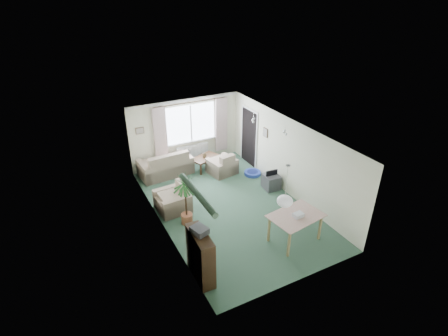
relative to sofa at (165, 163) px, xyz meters
name	(u,v)px	position (x,y,z in m)	size (l,w,h in m)	color
ground	(229,207)	(0.98, -2.75, -0.44)	(6.50, 6.50, 0.00)	#325440
window	(191,123)	(1.18, 0.48, 1.06)	(1.80, 0.03, 1.30)	white
curtain_rod	(191,102)	(1.18, 0.40, 1.83)	(2.60, 0.03, 0.03)	black
curtain_left	(160,136)	(0.03, 0.38, 0.83)	(0.45, 0.08, 2.00)	beige
curtain_right	(221,125)	(2.33, 0.38, 0.83)	(0.45, 0.08, 2.00)	beige
radiator	(192,152)	(1.18, 0.44, -0.04)	(1.20, 0.10, 0.55)	white
doorway	(249,137)	(2.96, -0.55, 0.56)	(0.03, 0.95, 2.00)	black
pendant_lamp	(285,201)	(1.18, -5.05, 1.04)	(0.36, 0.36, 0.36)	white
tinsel_garland	(197,194)	(-0.94, -5.05, 1.84)	(1.60, 1.60, 0.12)	#196626
bauble_cluster_a	(253,119)	(2.28, -1.85, 1.78)	(0.20, 0.20, 0.20)	silver
bauble_cluster_b	(285,130)	(2.58, -3.05, 1.78)	(0.20, 0.20, 0.20)	silver
wall_picture_back	(140,131)	(-0.62, 0.48, 1.11)	(0.28, 0.03, 0.22)	brown
wall_picture_right	(265,132)	(2.96, -1.55, 1.11)	(0.03, 0.24, 0.30)	brown
sofa	(165,163)	(0.00, 0.00, 0.00)	(1.75, 0.93, 0.88)	tan
armchair_corner	(222,163)	(1.75, -0.80, -0.05)	(0.86, 0.82, 0.77)	tan
armchair_left	(172,197)	(-0.52, -2.13, -0.03)	(0.91, 0.87, 0.82)	#C8AC97
coffee_table	(205,163)	(1.37, -0.22, -0.22)	(0.98, 0.54, 0.44)	black
photo_frame	(204,155)	(1.36, -0.23, 0.08)	(0.12, 0.02, 0.16)	brown
bookshelf	(201,256)	(-0.86, -4.90, 0.15)	(0.32, 0.96, 1.18)	black
hifi_box	(200,230)	(-0.84, -4.85, 0.81)	(0.28, 0.35, 0.14)	#3F3E44
houseplant	(186,199)	(-0.40, -2.92, 0.34)	(0.67, 0.67, 1.56)	#205D33
dining_table	(295,228)	(1.74, -4.84, -0.06)	(1.20, 0.80, 0.75)	tan
gift_box	(298,215)	(1.75, -4.91, 0.37)	(0.25, 0.18, 0.12)	white
tv_cube	(271,182)	(2.68, -2.43, -0.20)	(0.47, 0.51, 0.47)	#393A3F
pet_bed	(253,173)	(2.63, -1.39, -0.38)	(0.56, 0.56, 0.11)	navy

